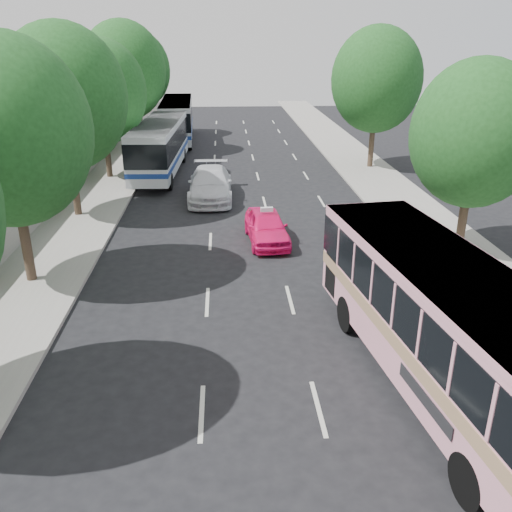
{
  "coord_description": "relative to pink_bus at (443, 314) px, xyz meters",
  "views": [
    {
      "loc": [
        -1.22,
        -12.94,
        8.61
      ],
      "look_at": [
        -0.18,
        4.21,
        1.6
      ],
      "focal_mm": 38.0,
      "sensor_mm": 36.0,
      "label": 1
    }
  ],
  "objects": [
    {
      "name": "tree_left_b",
      "position": [
        -12.59,
        7.23,
        3.66
      ],
      "size": [
        5.7,
        5.7,
        8.88
      ],
      "color": "#38281E",
      "rests_on": "ground"
    },
    {
      "name": "tree_left_d",
      "position": [
        -12.69,
        23.23,
        3.47
      ],
      "size": [
        5.52,
        5.52,
        8.6
      ],
      "color": "#38281E",
      "rests_on": "ground"
    },
    {
      "name": "white_pickup",
      "position": [
        -6.16,
        18.18,
        -1.31
      ],
      "size": [
        2.41,
        5.9,
        1.71
      ],
      "primitive_type": "imported",
      "rotation": [
        0.0,
        0.0,
        -0.0
      ],
      "color": "silver",
      "rests_on": "ground"
    },
    {
      "name": "ground",
      "position": [
        -4.16,
        1.29,
        -2.16
      ],
      "size": [
        120.0,
        120.0,
        0.0
      ],
      "primitive_type": "plane",
      "color": "black",
      "rests_on": "ground"
    },
    {
      "name": "sidewalk_right",
      "position": [
        4.34,
        21.29,
        -2.1
      ],
      "size": [
        4.0,
        90.0,
        0.12
      ],
      "primitive_type": "cube",
      "color": "#9E998E",
      "rests_on": "ground"
    },
    {
      "name": "pink_taxi",
      "position": [
        -3.54,
        11.08,
        -1.44
      ],
      "size": [
        2.0,
        4.32,
        1.43
      ],
      "primitive_type": "imported",
      "rotation": [
        0.0,
        0.0,
        0.08
      ],
      "color": "#FF166F",
      "rests_on": "ground"
    },
    {
      "name": "tour_coach_front",
      "position": [
        -9.53,
        24.27,
        -0.11
      ],
      "size": [
        2.93,
        11.47,
        3.4
      ],
      "rotation": [
        0.0,
        0.0,
        -0.04
      ],
      "color": "white",
      "rests_on": "ground"
    },
    {
      "name": "tree_left_e",
      "position": [
        -12.59,
        31.23,
        4.27
      ],
      "size": [
        6.3,
        6.3,
        9.82
      ],
      "color": "#38281E",
      "rests_on": "ground"
    },
    {
      "name": "taxi_roof_sign",
      "position": [
        -3.54,
        11.08,
        -0.64
      ],
      "size": [
        0.56,
        0.22,
        0.18
      ],
      "primitive_type": "cube",
      "rotation": [
        0.0,
        0.0,
        0.08
      ],
      "color": "silver",
      "rests_on": "pink_taxi"
    },
    {
      "name": "tree_left_c",
      "position": [
        -12.79,
        15.23,
        3.96
      ],
      "size": [
        6.0,
        6.0,
        9.35
      ],
      "color": "#38281E",
      "rests_on": "ground"
    },
    {
      "name": "tree_right_near",
      "position": [
        4.61,
        9.23,
        3.04
      ],
      "size": [
        5.1,
        5.1,
        7.95
      ],
      "color": "#38281E",
      "rests_on": "ground"
    },
    {
      "name": "low_wall",
      "position": [
        -14.46,
        21.29,
        -1.26
      ],
      "size": [
        0.3,
        90.0,
        1.5
      ],
      "primitive_type": "cube",
      "color": "#9E998E",
      "rests_on": "sidewalk_left"
    },
    {
      "name": "tree_right_far",
      "position": [
        4.91,
        25.23,
        3.96
      ],
      "size": [
        6.0,
        6.0,
        9.35
      ],
      "color": "#38281E",
      "rests_on": "ground"
    },
    {
      "name": "tree_left_f",
      "position": [
        -12.79,
        39.23,
        3.84
      ],
      "size": [
        5.88,
        5.88,
        9.16
      ],
      "color": "#38281E",
      "rests_on": "ground"
    },
    {
      "name": "tour_coach_rear",
      "position": [
        -9.32,
        36.44,
        -0.06
      ],
      "size": [
        3.0,
        11.76,
        3.49
      ],
      "rotation": [
        0.0,
        0.0,
        0.04
      ],
      "color": "silver",
      "rests_on": "ground"
    },
    {
      "name": "sidewalk_left",
      "position": [
        -12.66,
        21.29,
        -2.09
      ],
      "size": [
        4.0,
        90.0,
        0.15
      ],
      "primitive_type": "cube",
      "color": "#9E998E",
      "rests_on": "ground"
    },
    {
      "name": "pink_bus",
      "position": [
        0.0,
        0.0,
        0.0
      ],
      "size": [
        4.16,
        11.15,
        3.47
      ],
      "rotation": [
        0.0,
        0.0,
        0.13
      ],
      "color": "pink",
      "rests_on": "ground"
    }
  ]
}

